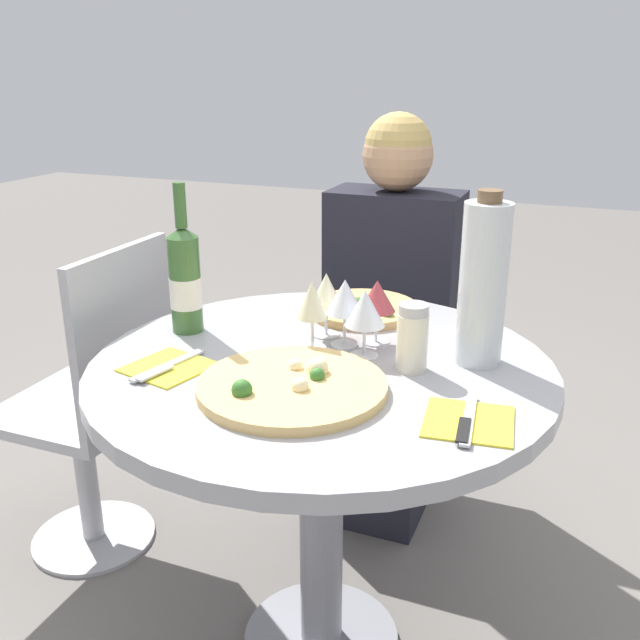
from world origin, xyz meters
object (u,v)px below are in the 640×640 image
(dining_table, at_px, (321,416))
(seated_diner, at_px, (385,335))
(pizza_large, at_px, (290,385))
(wine_bottle, at_px, (185,279))
(chair_behind_diner, at_px, (396,352))
(tall_carafe, at_px, (483,284))
(chair_empty_side, at_px, (97,411))

(dining_table, relative_size, seated_diner, 0.81)
(pizza_large, relative_size, wine_bottle, 1.06)
(chair_behind_diner, distance_m, pizza_large, 1.01)
(pizza_large, bearing_deg, tall_carafe, 42.16)
(chair_empty_side, relative_size, tall_carafe, 2.51)
(tall_carafe, bearing_deg, chair_empty_side, -179.88)
(seated_diner, height_order, wine_bottle, seated_diner)
(dining_table, height_order, tall_carafe, tall_carafe)
(chair_empty_side, xyz_separation_m, wine_bottle, (0.35, -0.06, 0.42))
(dining_table, xyz_separation_m, pizza_large, (-0.00, -0.15, 0.14))
(dining_table, distance_m, wine_bottle, 0.43)
(tall_carafe, bearing_deg, chair_behind_diner, 117.49)
(pizza_large, bearing_deg, seated_diner, 94.25)
(dining_table, bearing_deg, chair_behind_diner, 94.57)
(chair_empty_side, bearing_deg, seated_diner, -48.64)
(dining_table, distance_m, tall_carafe, 0.43)
(chair_behind_diner, distance_m, tall_carafe, 0.91)
(wine_bottle, distance_m, tall_carafe, 0.65)
(seated_diner, bearing_deg, pizza_large, 94.25)
(seated_diner, relative_size, wine_bottle, 3.50)
(pizza_large, xyz_separation_m, tall_carafe, (0.30, 0.27, 0.16))
(seated_diner, bearing_deg, tall_carafe, 123.00)
(pizza_large, height_order, tall_carafe, tall_carafe)
(dining_table, xyz_separation_m, chair_empty_side, (-0.70, 0.12, -0.18))
(dining_table, bearing_deg, seated_diner, 95.49)
(seated_diner, relative_size, pizza_large, 3.31)
(chair_behind_diner, xyz_separation_m, pizza_large, (0.06, -0.96, 0.31))
(chair_empty_side, relative_size, pizza_large, 2.48)
(dining_table, height_order, wine_bottle, wine_bottle)
(chair_behind_diner, height_order, pizza_large, chair_behind_diner)
(dining_table, relative_size, wine_bottle, 2.82)
(chair_behind_diner, height_order, wine_bottle, wine_bottle)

